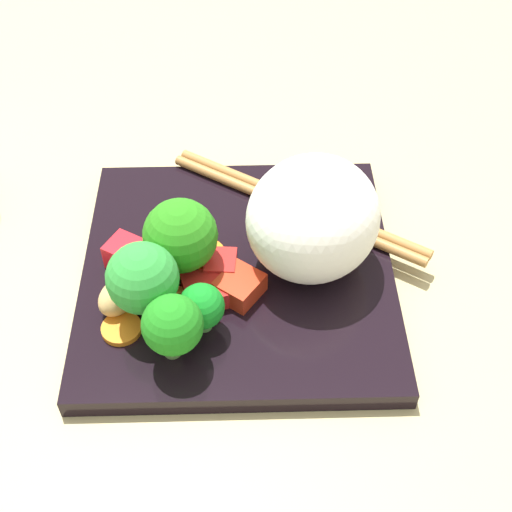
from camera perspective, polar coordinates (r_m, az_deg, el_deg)
ground_plane at (r=54.11cm, az=-1.46°, el=-2.60°), size 110.00×110.00×2.00cm
square_plate at (r=52.74cm, az=-1.50°, el=-1.34°), size 24.28×24.28×1.59cm
rice_mound at (r=49.67cm, az=4.61°, el=3.46°), size 13.52×13.54×8.98cm
broccoli_floret_0 at (r=46.45cm, az=-9.25°, el=-1.90°), size 4.90×4.90×6.72cm
broccoli_floret_1 at (r=44.59cm, az=-6.86°, el=-5.70°), size 4.01×4.01×5.61cm
broccoli_floret_2 at (r=48.79cm, az=-6.21°, el=1.58°), size 5.30×5.30×6.82cm
broccoli_floret_3 at (r=46.65cm, az=-4.48°, el=-4.19°), size 3.17×3.17×4.17cm
carrot_slice_0 at (r=49.86cm, az=-6.53°, el=-3.68°), size 2.78×2.78×0.58cm
carrot_slice_1 at (r=49.02cm, az=-10.96°, el=-5.86°), size 3.82×3.82×0.42cm
carrot_slice_2 at (r=52.74cm, az=-4.15°, el=0.17°), size 3.18×3.18×0.46cm
carrot_slice_3 at (r=53.13cm, az=-8.08°, el=0.42°), size 2.93×2.93×0.77cm
pepper_chunk_0 at (r=50.59cm, az=-8.95°, el=-2.07°), size 3.39×3.50×1.68cm
pepper_chunk_1 at (r=49.72cm, az=-1.55°, el=-2.51°), size 4.11×4.08×1.63cm
pepper_chunk_2 at (r=49.67cm, az=-4.18°, el=-2.88°), size 3.48×3.50×1.47cm
pepper_chunk_3 at (r=50.95cm, az=-2.90°, el=-0.87°), size 2.72×2.56×1.73cm
pepper_chunk_4 at (r=52.23cm, az=-10.37°, el=0.05°), size 3.67×3.87×2.12cm
chicken_piece_0 at (r=49.54cm, az=-11.26°, el=-3.29°), size 3.99×3.75×2.41cm
chopstick_pair at (r=56.28cm, az=3.32°, el=4.23°), size 14.80×19.53×0.82cm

